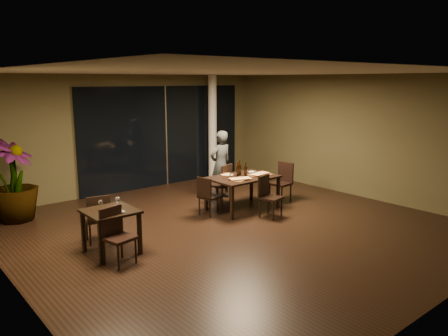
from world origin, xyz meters
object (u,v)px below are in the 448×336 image
bottle_c (240,168)px  diner (221,165)px  bottle_a (238,169)px  main_table (243,180)px  chair_main_far (223,182)px  chair_main_left (207,194)px  chair_side_far (98,216)px  chair_main_right (283,180)px  potted_plant (14,181)px  bottle_b (246,169)px  chair_main_near (268,194)px  chair_side_near (116,232)px  side_table (111,217)px

bottle_c → diner: bearing=78.5°
bottle_a → main_table: bearing=-53.9°
chair_main_far → chair_main_left: 0.96m
chair_main_far → chair_main_left: size_ratio=1.12×
chair_main_left → bottle_a: bottle_a is taller
chair_side_far → diner: bearing=-152.1°
chair_main_right → main_table: bearing=-102.1°
chair_main_right → diner: 1.54m
potted_plant → bottle_c: (4.17, -2.25, 0.08)m
chair_main_left → bottle_b: 1.09m
diner → chair_main_left: bearing=39.5°
chair_main_near → diner: (0.16, 1.77, 0.34)m
chair_main_near → bottle_c: 0.98m
main_table → chair_main_far: bearing=97.2°
chair_main_near → chair_side_far: 3.51m
chair_side_near → potted_plant: size_ratio=0.54×
chair_main_far → bottle_c: size_ratio=2.78×
bottle_a → bottle_c: 0.11m
chair_side_far → side_table: bearing=99.7°
chair_main_right → chair_main_near: bearing=-67.4°
main_table → chair_side_far: chair_side_far is taller
chair_side_near → chair_main_near: bearing=-9.6°
chair_main_far → potted_plant: potted_plant is taller
chair_main_left → diner: (1.12, 0.92, 0.36)m
side_table → chair_main_far: (3.32, 1.10, -0.10)m
side_table → chair_main_near: size_ratio=0.91×
diner → bottle_b: diner is taller
chair_side_far → chair_side_near: chair_side_near is taller
bottle_c → chair_side_near: bearing=-163.4°
chair_main_right → chair_side_far: 4.55m
main_table → bottle_b: bottle_b is taller
chair_side_far → diner: diner is taller
side_table → chair_main_right: size_ratio=0.86×
chair_main_near → chair_side_near: chair_side_near is taller
main_table → bottle_a: size_ratio=4.80×
side_table → diner: (3.61, 1.53, 0.21)m
main_table → chair_main_right: (1.18, -0.12, -0.15)m
chair_main_left → chair_main_right: size_ratio=0.91×
chair_main_near → chair_main_left: chair_main_near is taller
diner → bottle_a: size_ratio=5.34×
main_table → side_table: bearing=-171.6°
chair_side_far → bottle_c: size_ratio=2.60×
chair_main_right → bottle_a: (-1.24, 0.21, 0.38)m
chair_main_near → chair_side_far: size_ratio=0.99×
chair_main_near → bottle_a: bearing=84.6°
bottle_c → chair_main_near: bearing=-88.8°
chair_main_right → bottle_a: bottle_a is taller
chair_main_near → potted_plant: size_ratio=0.52×
main_table → diner: (0.21, 1.03, 0.16)m
side_table → bottle_a: size_ratio=2.56×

